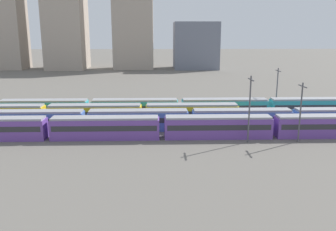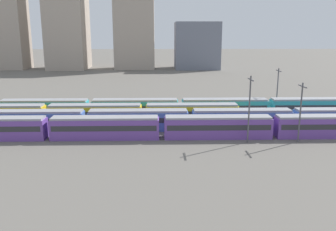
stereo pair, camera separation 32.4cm
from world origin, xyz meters
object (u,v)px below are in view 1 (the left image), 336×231
object	(u,v)px
train_track_2	(95,114)
catenary_pole_2	(301,109)
train_track_3	(180,108)
train_track_0	(273,126)
train_track_1	(190,119)
catenary_pole_0	(250,106)
catenary_pole_1	(277,88)

from	to	relation	value
train_track_2	catenary_pole_2	world-z (taller)	catenary_pole_2
train_track_3	train_track_0	bearing A→B (deg)	-46.32
train_track_1	train_track_2	xyz separation A→B (m)	(-18.13, 5.20, -0.00)
train_track_2	catenary_pole_0	bearing A→B (deg)	-26.24
train_track_2	train_track_3	size ratio (longest dim) A/B	0.75
train_track_3	catenary_pole_1	distance (m)	22.09
train_track_1	train_track_3	bearing A→B (deg)	96.85
catenary_pole_0	catenary_pole_2	size ratio (longest dim) A/B	1.11
train_track_3	catenary_pole_1	bearing A→B (deg)	8.68
train_track_2	catenary_pole_0	size ratio (longest dim) A/B	5.15
train_track_2	catenary_pole_2	distance (m)	37.63
train_track_1	catenary_pole_2	size ratio (longest dim) A/B	7.67
catenary_pole_0	train_track_1	bearing A→B (deg)	137.23
train_track_0	catenary_pole_1	distance (m)	20.34
train_track_3	catenary_pole_0	xyz separation A→B (m)	(9.90, -18.41, 4.08)
train_track_2	catenary_pole_1	bearing A→B (deg)	12.45
train_track_0	catenary_pole_2	distance (m)	5.55
train_track_0	catenary_pole_2	size ratio (longest dim) A/B	11.55
train_track_1	train_track_2	world-z (taller)	same
train_track_1	catenary_pole_1	bearing A→B (deg)	33.99
train_track_2	catenary_pole_1	size ratio (longest dim) A/B	5.68
train_track_0	catenary_pole_1	bearing A→B (deg)	70.59
catenary_pole_0	train_track_2	bearing A→B (deg)	153.76
train_track_3	train_track_2	bearing A→B (deg)	-162.88
train_track_0	catenary_pole_1	xyz separation A→B (m)	(6.65, 18.89, 3.55)
train_track_0	catenary_pole_1	world-z (taller)	catenary_pole_1
train_track_0	train_track_3	bearing A→B (deg)	133.68
train_track_1	catenary_pole_1	world-z (taller)	catenary_pole_1
train_track_0	train_track_1	bearing A→B (deg)	159.14
train_track_3	catenary_pole_0	world-z (taller)	catenary_pole_0
train_track_2	catenary_pole_2	xyz separation A→B (m)	(35.07, -13.17, 3.51)
catenary_pole_1	catenary_pole_2	distance (m)	21.92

